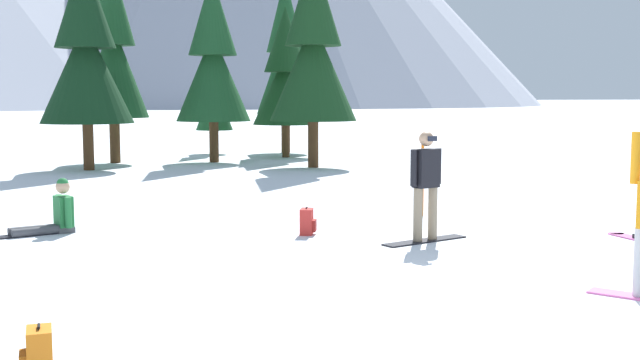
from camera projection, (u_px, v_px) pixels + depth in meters
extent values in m
plane|color=white|center=(446.00, 303.00, 8.98)|extent=(800.00, 800.00, 0.00)
cylinder|color=#B7B7BC|center=(640.00, 262.00, 9.15)|extent=(0.15, 0.15, 0.81)
cylinder|color=orange|center=(636.00, 158.00, 9.09)|extent=(0.11, 0.11, 0.60)
cube|color=black|center=(425.00, 241.00, 12.79)|extent=(1.62, 0.64, 0.02)
cylinder|color=gray|center=(433.00, 213.00, 12.83)|extent=(0.15, 0.15, 0.85)
cylinder|color=gray|center=(418.00, 215.00, 12.65)|extent=(0.15, 0.15, 0.85)
cube|color=black|center=(426.00, 168.00, 12.66)|extent=(0.44, 0.33, 0.62)
cylinder|color=black|center=(438.00, 166.00, 12.81)|extent=(0.11, 0.11, 0.58)
cylinder|color=black|center=(414.00, 168.00, 12.51)|extent=(0.11, 0.11, 0.58)
sphere|color=tan|center=(426.00, 139.00, 12.61)|extent=(0.24, 0.24, 0.24)
cube|color=black|center=(432.00, 139.00, 12.50)|extent=(0.17, 0.08, 0.08)
cube|color=#4C4C51|center=(64.00, 229.00, 13.67)|extent=(0.35, 0.41, 0.10)
cylinder|color=#4C4C51|center=(36.00, 231.00, 13.30)|extent=(0.81, 0.32, 0.14)
cylinder|color=#4C4C51|center=(33.00, 230.00, 13.46)|extent=(0.81, 0.32, 0.14)
cube|color=black|center=(10.00, 237.00, 13.16)|extent=(1.52, 0.61, 0.02)
cube|color=#237238|center=(64.00, 211.00, 13.64)|extent=(0.32, 0.44, 0.53)
cylinder|color=#237238|center=(68.00, 213.00, 13.42)|extent=(0.11, 0.11, 0.52)
cylinder|color=#237238|center=(59.00, 209.00, 13.85)|extent=(0.11, 0.11, 0.52)
sphere|color=tan|center=(63.00, 187.00, 13.59)|extent=(0.24, 0.24, 0.24)
sphere|color=#237238|center=(63.00, 184.00, 13.59)|extent=(0.20, 0.20, 0.20)
cylinder|color=pink|center=(616.00, 234.00, 13.43)|extent=(0.27, 0.27, 0.02)
cube|color=black|center=(640.00, 237.00, 12.89)|extent=(0.15, 0.20, 0.07)
cube|color=orange|center=(40.00, 355.00, 6.51)|extent=(0.21, 0.33, 0.44)
cylinder|color=black|center=(39.00, 326.00, 6.48)|extent=(0.03, 0.12, 0.02)
cube|color=red|center=(307.00, 222.00, 13.42)|extent=(0.33, 0.38, 0.44)
cube|color=maroon|center=(314.00, 226.00, 13.41)|extent=(0.16, 0.23, 0.20)
cylinder|color=black|center=(307.00, 208.00, 13.39)|extent=(0.08, 0.12, 0.02)
cylinder|color=orange|center=(422.00, 175.00, 15.44)|extent=(0.06, 0.06, 1.61)
cylinder|color=#472D19|center=(286.00, 133.00, 32.86)|extent=(0.36, 0.36, 1.60)
cone|color=#194723|center=(285.00, 73.00, 32.60)|extent=(2.39, 2.39, 3.41)
cone|color=#194723|center=(285.00, 14.00, 32.35)|extent=(1.55, 1.55, 3.12)
cylinder|color=#472D19|center=(286.00, 141.00, 30.35)|extent=(0.29, 0.29, 1.26)
cone|color=#143819|center=(286.00, 89.00, 30.14)|extent=(2.51, 2.51, 2.68)
cone|color=#143819|center=(285.00, 39.00, 29.94)|extent=(1.63, 1.63, 2.46)
cylinder|color=#472D19|center=(115.00, 140.00, 27.81)|extent=(0.36, 0.36, 1.59)
cone|color=#194723|center=(113.00, 69.00, 27.55)|extent=(2.42, 2.42, 3.38)
cone|color=#194723|center=(111.00, 0.00, 27.30)|extent=(1.57, 1.57, 3.10)
cylinder|color=#472D19|center=(313.00, 144.00, 26.01)|extent=(0.35, 0.35, 1.54)
cone|color=#143819|center=(313.00, 70.00, 25.76)|extent=(2.84, 2.84, 3.27)
cylinder|color=#472D19|center=(214.00, 142.00, 28.09)|extent=(0.33, 0.33, 1.46)
cone|color=#194723|center=(213.00, 77.00, 27.85)|extent=(2.62, 2.62, 3.11)
cone|color=#194723|center=(212.00, 14.00, 27.62)|extent=(1.70, 1.70, 2.85)
cylinder|color=#472D19|center=(88.00, 147.00, 25.09)|extent=(0.34, 0.34, 1.49)
cone|color=black|center=(86.00, 73.00, 24.84)|extent=(2.90, 2.90, 3.17)
cone|color=black|center=(84.00, 1.00, 24.61)|extent=(1.89, 1.89, 2.90)
cylinder|color=#472D19|center=(215.00, 142.00, 32.39)|extent=(0.22, 0.22, 0.96)
cone|color=#194723|center=(214.00, 105.00, 32.23)|extent=(1.51, 1.51, 2.04)
cone|color=#194723|center=(214.00, 70.00, 32.08)|extent=(0.98, 0.98, 1.87)
cone|color=#B2B7C6|center=(379.00, 41.00, 292.20)|extent=(100.95, 100.95, 45.01)
cone|color=white|center=(379.00, 4.00, 290.78)|extent=(45.43, 45.43, 18.00)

